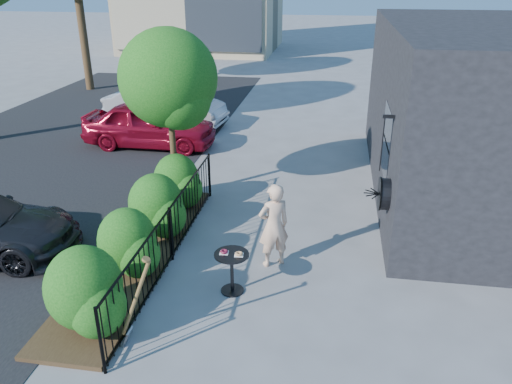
% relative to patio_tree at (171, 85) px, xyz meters
% --- Properties ---
extents(ground, '(120.00, 120.00, 0.00)m').
position_rel_patio_tree_xyz_m(ground, '(2.24, -2.76, -2.76)').
color(ground, gray).
rests_on(ground, ground).
extents(shop_building, '(6.22, 9.00, 4.00)m').
position_rel_patio_tree_xyz_m(shop_building, '(7.73, 1.74, -0.76)').
color(shop_building, black).
rests_on(shop_building, ground).
extents(fence, '(0.05, 6.05, 1.10)m').
position_rel_patio_tree_xyz_m(fence, '(0.74, -2.76, -2.20)').
color(fence, black).
rests_on(fence, ground).
extents(planting_bed, '(1.30, 6.00, 0.08)m').
position_rel_patio_tree_xyz_m(planting_bed, '(0.04, -2.76, -2.72)').
color(planting_bed, '#382616').
rests_on(planting_bed, ground).
extents(shrubs, '(1.10, 5.60, 1.24)m').
position_rel_patio_tree_xyz_m(shrubs, '(0.14, -2.66, -2.06)').
color(shrubs, '#135012').
rests_on(shrubs, ground).
extents(patio_tree, '(2.20, 2.20, 3.94)m').
position_rel_patio_tree_xyz_m(patio_tree, '(0.00, 0.00, 0.00)').
color(patio_tree, '#3F2B19').
rests_on(patio_tree, ground).
extents(street, '(9.00, 30.00, 0.01)m').
position_rel_patio_tree_xyz_m(street, '(-4.76, 0.24, -2.76)').
color(street, black).
rests_on(street, ground).
extents(cafe_table, '(0.59, 0.59, 0.79)m').
position_rel_patio_tree_xyz_m(cafe_table, '(2.07, -3.60, -2.25)').
color(cafe_table, black).
rests_on(cafe_table, ground).
extents(woman, '(0.71, 0.64, 1.63)m').
position_rel_patio_tree_xyz_m(woman, '(2.66, -2.62, -1.95)').
color(woman, beige).
rests_on(woman, ground).
extents(shovel, '(0.56, 0.20, 1.55)m').
position_rel_patio_tree_xyz_m(shovel, '(0.98, -5.14, -2.08)').
color(shovel, brown).
rests_on(shovel, ground).
extents(car_red, '(4.11, 1.68, 1.40)m').
position_rel_patio_tree_xyz_m(car_red, '(-2.03, 3.71, -2.07)').
color(car_red, maroon).
rests_on(car_red, ground).
extents(car_silver, '(4.43, 2.00, 1.41)m').
position_rel_patio_tree_xyz_m(car_silver, '(-2.29, 6.00, -2.06)').
color(car_silver, '#B6B5BB').
rests_on(car_silver, ground).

